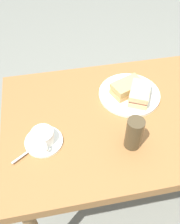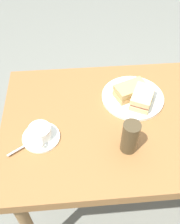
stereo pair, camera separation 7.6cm
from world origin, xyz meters
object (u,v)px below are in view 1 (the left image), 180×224
Objects in this scene: sandwich_front at (127,88)px; coffee_saucer at (44,141)px; drinking_glass at (134,133)px; sandwich_back at (140,94)px; sandwich_plate at (129,94)px; dining_table at (156,121)px; coffee_cup at (43,137)px; spoon at (27,152)px.

coffee_saucer is at bearing -153.57° from sandwich_front.
sandwich_back is at bearing 65.85° from drinking_glass.
coffee_saucer is at bearing -154.90° from sandwich_plate.
sandwich_plate reaches higher than dining_table.
drinking_glass reaches higher than sandwich_front.
drinking_glass is at bearing -104.68° from sandwich_plate.
dining_table is 12.36× the size of coffee_cup.
sandwich_front is 1.45× the size of coffee_cup.
spoon is (-0.45, -0.24, -0.03)m from sandwich_front.
coffee_cup reaches higher than sandwich_plate.
sandwich_plate is 1.88× the size of coffee_saucer.
sandwich_plate is at bearing 25.28° from coffee_cup.
sandwich_back reaches higher than coffee_saucer.
dining_table is at bearing 8.94° from coffee_cup.
drinking_glass is (0.33, -0.07, 0.03)m from coffee_cup.
sandwich_front reaches higher than spoon.
dining_table is 15.20× the size of spoon.
spoon is at bearing -168.01° from dining_table.
dining_table is 0.17m from sandwich_plate.
dining_table is 8.52× the size of sandwich_front.
drinking_glass reaches higher than sandwich_plate.
sandwich_front is 1.78× the size of spoon.
sandwich_back is 0.24m from drinking_glass.
spoon is at bearing -153.63° from sandwich_plate.
sandwich_back is 0.53m from spoon.
sandwich_back is at bearing 18.72° from coffee_cup.
dining_table is 9.88× the size of drinking_glass.
sandwich_plate is at bearing -26.20° from sandwich_front.
dining_table is 4.89× the size of sandwich_plate.
drinking_glass reaches higher than spoon.
sandwich_plate is 2.53× the size of coffee_cup.
sandwich_back is 1.04× the size of coffee_saucer.
sandwich_front is at bearing 135.48° from dining_table.
coffee_cup is (0.00, -0.00, 0.03)m from coffee_saucer.
coffee_saucer is at bearing 33.64° from spoon.
sandwich_front is 1.04× the size of sandwich_back.
sandwich_back is 1.12× the size of drinking_glass.
sandwich_back is at bearing -55.90° from sandwich_plate.
sandwich_front reaches higher than sandwich_plate.
coffee_cup is (-0.40, -0.19, 0.03)m from sandwich_plate.
sandwich_back reaches higher than sandwich_front.
spoon is 0.65× the size of drinking_glass.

